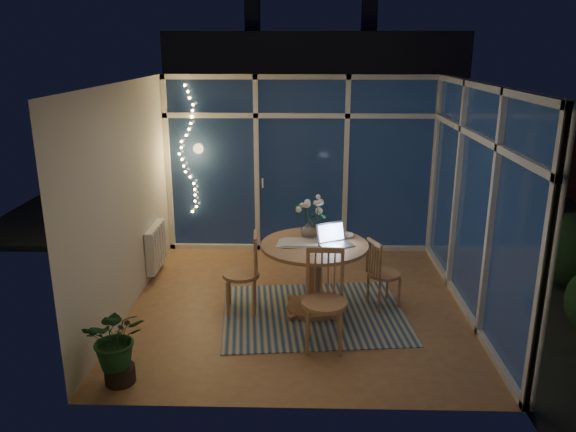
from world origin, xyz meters
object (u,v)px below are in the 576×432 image
(laptop, at_px, (337,235))
(potted_plant, at_px, (117,345))
(flower_vase, at_px, (309,229))
(chair_right, at_px, (384,273))
(chair_front, at_px, (324,301))
(chair_left, at_px, (241,273))
(dining_table, at_px, (314,278))

(laptop, xyz_separation_m, potted_plant, (-2.05, -1.45, -0.58))
(flower_vase, bearing_deg, laptop, -41.01)
(flower_vase, bearing_deg, chair_right, -2.97)
(chair_front, distance_m, laptop, 0.90)
(chair_left, height_order, chair_right, chair_left)
(flower_vase, relative_size, potted_plant, 0.28)
(chair_right, relative_size, chair_front, 0.81)
(chair_front, relative_size, potted_plant, 1.37)
(chair_front, xyz_separation_m, laptop, (0.16, 0.77, 0.44))
(chair_right, relative_size, laptop, 2.39)
(flower_vase, distance_m, potted_plant, 2.51)
(laptop, bearing_deg, flower_vase, 111.45)
(chair_left, relative_size, chair_right, 1.13)
(chair_front, height_order, laptop, laptop)
(dining_table, xyz_separation_m, chair_right, (0.83, 0.15, 0.01))
(chair_front, relative_size, laptop, 2.93)
(dining_table, height_order, laptop, laptop)
(dining_table, height_order, flower_vase, flower_vase)
(chair_left, relative_size, potted_plant, 1.26)
(flower_vase, bearing_deg, potted_plant, -135.64)
(chair_left, height_order, flower_vase, flower_vase)
(chair_right, bearing_deg, flower_vase, 63.79)
(chair_right, height_order, potted_plant, chair_right)
(dining_table, xyz_separation_m, potted_plant, (-1.81, -1.51, -0.04))
(chair_left, relative_size, flower_vase, 4.57)
(chair_left, distance_m, flower_vase, 0.93)
(potted_plant, bearing_deg, laptop, 35.24)
(laptop, height_order, potted_plant, laptop)
(chair_left, xyz_separation_m, chair_front, (0.93, -0.81, 0.04))
(chair_front, bearing_deg, potted_plant, -157.88)
(chair_front, bearing_deg, flower_vase, 100.47)
(chair_left, bearing_deg, laptop, 84.15)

